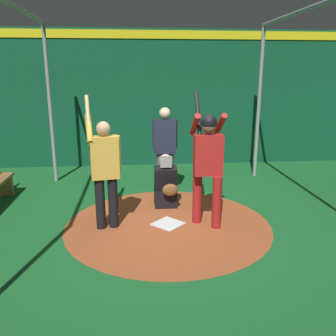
% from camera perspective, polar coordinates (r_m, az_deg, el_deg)
% --- Properties ---
extents(ground_plane, '(27.85, 27.85, 0.00)m').
position_cam_1_polar(ground_plane, '(5.84, 0.00, -9.05)').
color(ground_plane, '#195B28').
extents(dirt_circle, '(3.31, 3.31, 0.01)m').
position_cam_1_polar(dirt_circle, '(5.83, 0.00, -9.02)').
color(dirt_circle, '#9E4C28').
rests_on(dirt_circle, ground).
extents(home_plate, '(0.59, 0.59, 0.01)m').
position_cam_1_polar(home_plate, '(5.83, 0.00, -8.94)').
color(home_plate, white).
rests_on(home_plate, dirt_circle).
extents(batter, '(0.68, 0.49, 2.12)m').
position_cam_1_polar(batter, '(5.52, 6.39, 1.39)').
color(batter, maroon).
rests_on(batter, ground).
extents(catcher, '(0.58, 0.40, 0.99)m').
position_cam_1_polar(catcher, '(6.47, -0.36, -2.90)').
color(catcher, black).
rests_on(catcher, ground).
extents(umpire, '(0.22, 0.49, 1.74)m').
position_cam_1_polar(umpire, '(7.01, -0.49, 3.52)').
color(umpire, '#4C4C51').
rests_on(umpire, ground).
extents(visitor, '(0.55, 0.54, 2.06)m').
position_cam_1_polar(visitor, '(5.50, -10.14, 0.05)').
color(visitor, black).
rests_on(visitor, ground).
extents(back_wall, '(0.22, 11.85, 3.44)m').
position_cam_1_polar(back_wall, '(9.36, -2.29, 11.07)').
color(back_wall, '#0F472D').
rests_on(back_wall, ground).
extents(cage_frame, '(5.34, 4.72, 3.42)m').
position_cam_1_polar(cage_frame, '(5.33, 0.00, 14.39)').
color(cage_frame, gray).
rests_on(cage_frame, ground).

